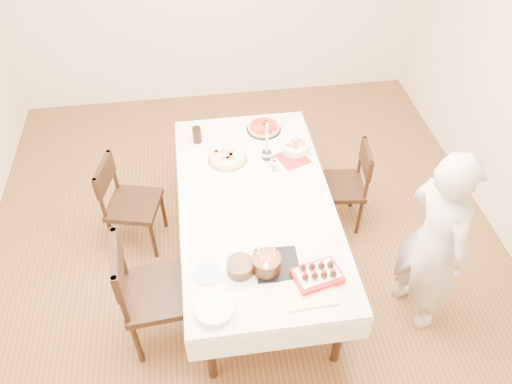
{
  "coord_description": "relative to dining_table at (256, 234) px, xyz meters",
  "views": [
    {
      "loc": [
        -0.3,
        -2.66,
        3.41
      ],
      "look_at": [
        0.07,
        -0.09,
        0.85
      ],
      "focal_mm": 35.0,
      "sensor_mm": 36.0,
      "label": 1
    }
  ],
  "objects": [
    {
      "name": "strawberry_box",
      "position": [
        0.29,
        -0.75,
        0.41
      ],
      "size": [
        0.34,
        0.27,
        0.08
      ],
      "primitive_type": null,
      "rotation": [
        0.0,
        0.0,
        0.23
      ],
      "color": "#B41419",
      "rests_on": "dining_table"
    },
    {
      "name": "cake_board",
      "position": [
        0.06,
        -0.6,
        0.38
      ],
      "size": [
        0.3,
        0.3,
        0.01
      ],
      "primitive_type": "cube",
      "rotation": [
        0.0,
        0.0,
        -0.04
      ],
      "color": "black",
      "rests_on": "dining_table"
    },
    {
      "name": "chair_left_savory",
      "position": [
        -0.96,
        0.4,
        0.06
      ],
      "size": [
        0.54,
        0.54,
        0.87
      ],
      "primitive_type": null,
      "rotation": [
        0.0,
        0.0,
        2.89
      ],
      "color": "black",
      "rests_on": "floor"
    },
    {
      "name": "layer_cake",
      "position": [
        -0.19,
        -0.63,
        0.42
      ],
      "size": [
        0.29,
        0.29,
        0.09
      ],
      "primitive_type": "cylinder",
      "rotation": [
        0.0,
        0.0,
        -0.31
      ],
      "color": "#38210E",
      "rests_on": "dining_table"
    },
    {
      "name": "chair_right_savory",
      "position": [
        0.79,
        0.39,
        0.04
      ],
      "size": [
        0.48,
        0.48,
        0.84
      ],
      "primitive_type": null,
      "rotation": [
        0.0,
        0.0,
        -0.12
      ],
      "color": "black",
      "rests_on": "floor"
    },
    {
      "name": "china_plate",
      "position": [
        -0.41,
        -0.61,
        0.38
      ],
      "size": [
        0.2,
        0.2,
        0.01
      ],
      "primitive_type": "cylinder",
      "rotation": [
        0.0,
        0.0,
        0.09
      ],
      "color": "white",
      "rests_on": "dining_table"
    },
    {
      "name": "dining_table",
      "position": [
        0.0,
        0.0,
        0.0
      ],
      "size": [
        1.36,
        2.25,
        0.75
      ],
      "primitive_type": "cube",
      "rotation": [
        0.0,
        0.0,
        -0.11
      ],
      "color": "white",
      "rests_on": "floor"
    },
    {
      "name": "pasta_bowl",
      "position": [
        0.4,
        0.52,
        0.42
      ],
      "size": [
        0.23,
        0.23,
        0.07
      ],
      "primitive_type": "cylinder",
      "rotation": [
        0.0,
        0.0,
        -0.11
      ],
      "color": "white",
      "rests_on": "dining_table"
    },
    {
      "name": "pizza_white",
      "position": [
        -0.16,
        0.49,
        0.4
      ],
      "size": [
        0.39,
        0.39,
        0.04
      ],
      "primitive_type": "cylinder",
      "rotation": [
        0.0,
        0.0,
        0.24
      ],
      "color": "beige",
      "rests_on": "dining_table"
    },
    {
      "name": "box_lid",
      "position": [
        0.22,
        -0.85,
        0.38
      ],
      "size": [
        0.34,
        0.23,
        0.03
      ],
      "primitive_type": "cube",
      "rotation": [
        0.0,
        0.0,
        0.03
      ],
      "color": "beige",
      "rests_on": "dining_table"
    },
    {
      "name": "red_placemat",
      "position": [
        0.37,
        0.44,
        0.38
      ],
      "size": [
        0.29,
        0.29,
        0.01
      ],
      "primitive_type": "cube",
      "rotation": [
        0.0,
        0.0,
        0.35
      ],
      "color": "#B21E1E",
      "rests_on": "dining_table"
    },
    {
      "name": "birthday_cake",
      "position": [
        -0.02,
        -0.63,
        0.47
      ],
      "size": [
        0.21,
        0.21,
        0.17
      ],
      "primitive_type": "cylinder",
      "rotation": [
        0.0,
        0.0,
        -0.09
      ],
      "color": "#3A200F",
      "rests_on": "dining_table"
    },
    {
      "name": "pizza_pepperoni",
      "position": [
        0.19,
        0.85,
        0.4
      ],
      "size": [
        0.32,
        0.32,
        0.04
      ],
      "primitive_type": "cylinder",
      "rotation": [
        0.0,
        0.0,
        0.06
      ],
      "color": "red",
      "rests_on": "dining_table"
    },
    {
      "name": "floor",
      "position": [
        -0.07,
        0.09,
        -0.38
      ],
      "size": [
        5.0,
        5.0,
        0.0
      ],
      "primitive_type": "plane",
      "color": "brown",
      "rests_on": "ground"
    },
    {
      "name": "taper_candle",
      "position": [
        0.15,
        0.47,
        0.55
      ],
      "size": [
        0.08,
        0.08,
        0.36
      ],
      "primitive_type": "cylinder",
      "rotation": [
        0.0,
        0.0,
        0.08
      ],
      "color": "white",
      "rests_on": "dining_table"
    },
    {
      "name": "shaker_pair",
      "position": [
        0.19,
        0.33,
        0.42
      ],
      "size": [
        0.1,
        0.1,
        0.09
      ],
      "primitive_type": null,
      "rotation": [
        0.0,
        0.0,
        0.32
      ],
      "color": "white",
      "rests_on": "dining_table"
    },
    {
      "name": "cola_glass",
      "position": [
        -0.39,
        0.77,
        0.45
      ],
      "size": [
        0.1,
        0.1,
        0.14
      ],
      "primitive_type": "cylinder",
      "rotation": [
        0.0,
        0.0,
        0.3
      ],
      "color": "black",
      "rests_on": "dining_table"
    },
    {
      "name": "chair_left_dessert",
      "position": [
        -0.75,
        -0.54,
        0.13
      ],
      "size": [
        0.55,
        0.55,
        1.01
      ],
      "primitive_type": null,
      "rotation": [
        0.0,
        0.0,
        3.21
      ],
      "color": "black",
      "rests_on": "floor"
    },
    {
      "name": "person",
      "position": [
        1.14,
        -0.6,
        0.41
      ],
      "size": [
        0.52,
        0.65,
        1.57
      ],
      "primitive_type": "imported",
      "rotation": [
        0.0,
        0.0,
        1.85
      ],
      "color": "beige",
      "rests_on": "floor"
    },
    {
      "name": "plate_stack",
      "position": [
        -0.38,
        -0.9,
        0.4
      ],
      "size": [
        0.31,
        0.31,
        0.05
      ],
      "primitive_type": "cylinder",
      "rotation": [
        0.0,
        0.0,
        -0.31
      ],
      "color": "white",
      "rests_on": "dining_table"
    }
  ]
}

